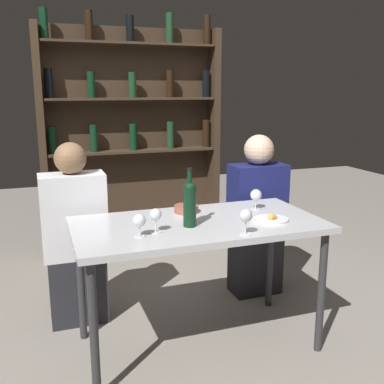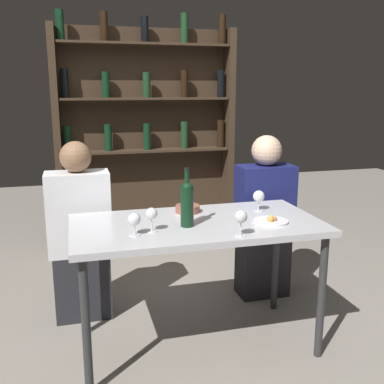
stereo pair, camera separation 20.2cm
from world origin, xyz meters
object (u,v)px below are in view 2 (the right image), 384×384
(wine_bottle, at_px, (187,202))
(food_plate_0, at_px, (271,221))
(snack_bowl, at_px, (187,209))
(seated_person_left, at_px, (80,237))
(wine_glass_3, at_px, (241,218))
(wine_glass_0, at_px, (134,220))
(seated_person_right, at_px, (264,222))
(wine_glass_1, at_px, (151,215))
(wine_glass_2, at_px, (259,197))

(wine_bottle, relative_size, food_plate_0, 1.65)
(snack_bowl, bearing_deg, seated_person_left, 153.09)
(wine_glass_3, bearing_deg, food_plate_0, 35.61)
(wine_glass_3, distance_m, food_plate_0, 0.32)
(wine_glass_0, height_order, food_plate_0, wine_glass_0)
(wine_bottle, height_order, seated_person_right, seated_person_right)
(wine_glass_1, bearing_deg, wine_glass_0, -157.38)
(wine_glass_0, xyz_separation_m, seated_person_left, (-0.27, 0.68, -0.29))
(food_plate_0, bearing_deg, snack_bowl, 141.36)
(wine_bottle, xyz_separation_m, food_plate_0, (0.48, -0.05, -0.13))
(wine_glass_1, relative_size, wine_glass_2, 1.02)
(snack_bowl, bearing_deg, wine_glass_0, -136.14)
(wine_glass_3, xyz_separation_m, food_plate_0, (0.25, 0.18, -0.09))
(wine_bottle, bearing_deg, wine_glass_1, -168.24)
(wine_glass_1, relative_size, seated_person_right, 0.11)
(seated_person_left, relative_size, seated_person_right, 1.00)
(wine_bottle, height_order, wine_glass_0, wine_bottle)
(wine_bottle, xyz_separation_m, wine_glass_3, (0.22, -0.23, -0.04))
(food_plate_0, bearing_deg, seated_person_right, 68.83)
(wine_bottle, relative_size, seated_person_right, 0.27)
(seated_person_right, bearing_deg, wine_glass_1, -145.50)
(wine_glass_2, height_order, seated_person_right, seated_person_right)
(seated_person_left, xyz_separation_m, seated_person_right, (1.29, 0.00, 0.01))
(food_plate_0, height_order, seated_person_right, seated_person_right)
(wine_glass_1, bearing_deg, food_plate_0, -0.78)
(wine_glass_2, height_order, food_plate_0, wine_glass_2)
(wine_glass_0, distance_m, food_plate_0, 0.78)
(wine_glass_0, xyz_separation_m, food_plate_0, (0.77, 0.03, -0.07))
(food_plate_0, distance_m, snack_bowl, 0.52)
(wine_bottle, height_order, food_plate_0, wine_bottle)
(wine_glass_1, height_order, food_plate_0, wine_glass_1)
(wine_bottle, xyz_separation_m, seated_person_right, (0.73, 0.60, -0.34))
(wine_glass_1, height_order, wine_glass_2, wine_glass_1)
(food_plate_0, bearing_deg, wine_glass_3, -144.39)
(wine_glass_3, height_order, food_plate_0, wine_glass_3)
(seated_person_left, bearing_deg, wine_glass_0, -68.35)
(wine_glass_0, xyz_separation_m, wine_glass_2, (0.80, 0.28, 0.01))
(wine_glass_2, bearing_deg, wine_glass_0, -160.61)
(wine_bottle, height_order, seated_person_left, seated_person_left)
(wine_glass_3, distance_m, seated_person_left, 1.19)
(wine_glass_0, height_order, snack_bowl, wine_glass_0)
(wine_glass_0, relative_size, wine_glass_3, 0.88)
(wine_glass_2, xyz_separation_m, food_plate_0, (-0.03, -0.25, -0.08))
(wine_glass_0, height_order, wine_glass_1, wine_glass_1)
(snack_bowl, bearing_deg, wine_bottle, -104.46)
(wine_glass_1, distance_m, wine_glass_3, 0.47)
(snack_bowl, xyz_separation_m, seated_person_left, (-0.64, 0.32, -0.23))
(wine_glass_0, height_order, wine_glass_2, wine_glass_2)
(wine_glass_2, distance_m, food_plate_0, 0.27)
(wine_glass_0, height_order, seated_person_left, seated_person_left)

